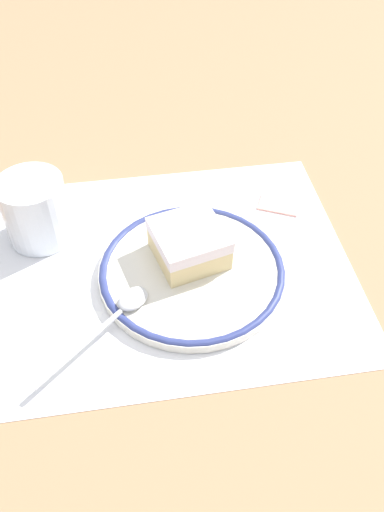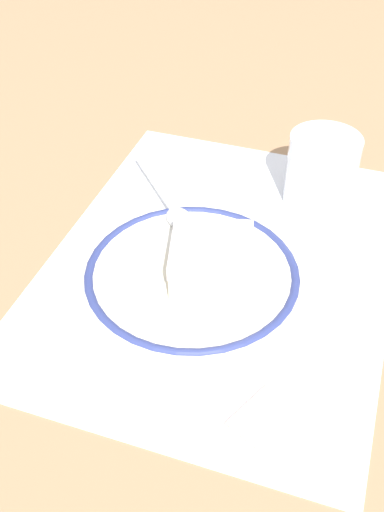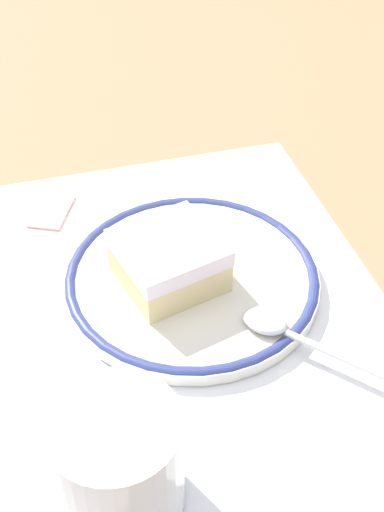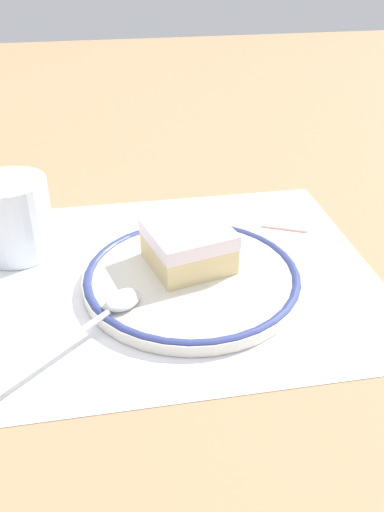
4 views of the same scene
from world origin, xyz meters
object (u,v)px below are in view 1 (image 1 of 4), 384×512
Objects in this scene: spoon at (120,311)px; sugar_packet at (279,203)px; cup at (37,213)px; napkin at (30,341)px; cake_slice at (190,246)px; plate at (192,271)px.

sugar_packet is at bearing 35.56° from spoon.
cup reaches higher than napkin.
cake_slice is 1.79× the size of sugar_packet.
plate is at bearing -28.45° from cup.
spoon is 1.52× the size of cup.
cake_slice reaches higher than sugar_packet.
napkin is (-0.09, -0.01, -0.01)m from spoon.
sugar_packet is (0.13, 0.10, -0.00)m from plate.
sugar_packet is (0.13, 0.08, -0.03)m from cake_slice.
sugar_packet is (0.29, 0.01, -0.03)m from cup.
spoon is (-0.08, -0.06, -0.02)m from cake_slice.
plate reaches higher than sugar_packet.
cake_slice reaches higher than napkin.
spoon is at bearing -148.62° from plate.
cake_slice is 0.19m from napkin.
plate is 0.03m from cake_slice.
cake_slice is at bearing 38.41° from spoon.
spoon is at bearing -58.60° from cup.
sugar_packet is (0.21, 0.15, -0.01)m from spoon.
cup is at bearing 151.55° from plate.
spoon reaches higher than sugar_packet.
plate is at bearing -88.67° from cake_slice.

